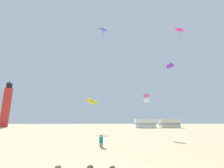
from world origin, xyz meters
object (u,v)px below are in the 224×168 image
kite_diamond_magenta (180,34)px  kite_box_rainbow (146,98)px  kite_flyer_standing (101,141)px  kite_tube_gold (92,101)px  lighthouse_distant (6,105)px  rv_van_white (145,123)px  rv_van_cream (169,123)px  kite_diamond_blue (103,34)px  kite_tube_violet (170,66)px

kite_diamond_magenta → kite_box_rainbow: size_ratio=2.13×
kite_flyer_standing → kite_diamond_magenta: 14.96m
kite_tube_gold → lighthouse_distant: size_ratio=0.40×
rv_van_white → rv_van_cream: same height
kite_flyer_standing → lighthouse_distant: bearing=-50.0°
kite_diamond_magenta → kite_diamond_blue: 9.23m
kite_diamond_magenta → kite_tube_gold: size_ratio=1.97×
kite_diamond_magenta → rv_van_white: size_ratio=2.02×
kite_box_rainbow → kite_diamond_magenta: bearing=-68.0°
kite_box_rainbow → kite_tube_violet: 9.10m
kite_tube_gold → kite_tube_violet: (14.20, -4.99, 5.95)m
kite_flyer_standing → lighthouse_distant: lighthouse_distant is taller
rv_van_white → kite_diamond_blue: bearing=-109.4°
kite_diamond_magenta → lighthouse_distant: size_ratio=0.79×
kite_tube_gold → kite_box_rainbow: bearing=-44.0°
kite_flyer_standing → kite_tube_violet: kite_tube_violet is taller
kite_tube_gold → kite_tube_violet: bearing=-19.4°
kite_diamond_blue → rv_van_cream: size_ratio=2.08×
kite_box_rainbow → kite_flyer_standing: bearing=-131.0°
kite_diamond_blue → kite_flyer_standing: bearing=-91.3°
kite_tube_gold → kite_diamond_blue: bearing=-81.2°
kite_tube_gold → lighthouse_distant: bearing=138.9°
lighthouse_distant → rv_van_white: bearing=-10.6°
kite_box_rainbow → kite_diamond_blue: bearing=-141.7°
kite_tube_gold → rv_van_cream: kite_tube_gold is taller
kite_diamond_blue → lighthouse_distant: bearing=129.7°
kite_diamond_magenta → kite_tube_violet: kite_diamond_magenta is taller
kite_diamond_magenta → rv_van_cream: kite_diamond_magenta is taller
kite_diamond_blue → lighthouse_distant: (-35.05, 42.21, -4.96)m
kite_tube_violet → rv_van_cream: kite_tube_violet is taller
rv_van_white → rv_van_cream: size_ratio=0.99×
kite_flyer_standing → rv_van_cream: 41.80m
kite_tube_gold → rv_van_cream: size_ratio=1.02×
lighthouse_distant → kite_diamond_blue: bearing=-50.3°
kite_diamond_magenta → kite_diamond_blue: kite_diamond_blue is taller
kite_box_rainbow → rv_van_cream: bearing=61.7°
kite_flyer_standing → kite_diamond_magenta: (9.18, 1.10, 11.75)m
kite_tube_violet → lighthouse_distant: bearing=144.4°
kite_flyer_standing → rv_van_white: rv_van_white is taller
kite_tube_gold → rv_van_white: size_ratio=1.03×
kite_box_rainbow → kite_tube_violet: kite_tube_violet is taller
kite_tube_violet → lighthouse_distant: 58.16m
kite_diamond_blue → rv_van_cream: kite_diamond_blue is taller
kite_flyer_standing → rv_van_cream: size_ratio=0.18×
kite_flyer_standing → kite_box_rainbow: bearing=-129.1°
kite_flyer_standing → rv_van_cream: rv_van_cream is taller
kite_flyer_standing → rv_van_white: 38.07m
kite_diamond_magenta → kite_tube_gold: kite_diamond_magenta is taller
kite_diamond_magenta → kite_box_rainbow: (-2.61, 6.45, -6.74)m
rv_van_white → kite_tube_gold: bearing=-125.7°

